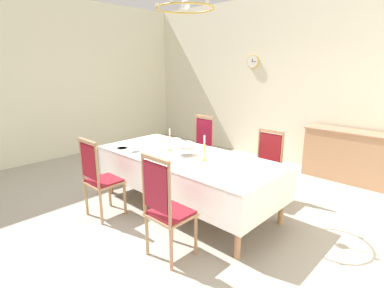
{
  "coord_description": "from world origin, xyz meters",
  "views": [
    {
      "loc": [
        2.81,
        -2.84,
        2.0
      ],
      "look_at": [
        0.12,
        0.01,
        0.97
      ],
      "focal_mm": 28.23,
      "sensor_mm": 36.0,
      "label": 1
    }
  ],
  "objects_px": {
    "dining_table": "(186,160)",
    "bowl_far_left": "(175,140)",
    "candlestick_east": "(204,150)",
    "chair_south_a": "(99,177)",
    "bowl_far_right": "(122,149)",
    "spoon_secondary": "(201,147)",
    "chair_south_b": "(166,207)",
    "candlestick_west": "(170,142)",
    "mounted_clock": "(253,62)",
    "soup_tureen": "(186,148)",
    "chair_north_a": "(200,147)",
    "spoon_primary": "(133,151)",
    "bowl_near_right": "(205,148)",
    "sideboard": "(347,156)",
    "chair_north_b": "(265,165)",
    "bowl_near_left": "(136,152)",
    "chandelier": "(185,8)"
  },
  "relations": [
    {
      "from": "spoon_primary",
      "to": "chair_north_b",
      "type": "bearing_deg",
      "value": 57.8
    },
    {
      "from": "chandelier",
      "to": "chair_north_b",
      "type": "bearing_deg",
      "value": 55.51
    },
    {
      "from": "dining_table",
      "to": "bowl_far_left",
      "type": "height_order",
      "value": "bowl_far_left"
    },
    {
      "from": "spoon_primary",
      "to": "sideboard",
      "type": "xyz_separation_m",
      "value": [
        2.0,
        3.1,
        -0.33
      ]
    },
    {
      "from": "chair_south_b",
      "to": "bowl_near_left",
      "type": "relative_size",
      "value": 7.01
    },
    {
      "from": "chair_south_a",
      "to": "candlestick_west",
      "type": "bearing_deg",
      "value": 72.89
    },
    {
      "from": "spoon_secondary",
      "to": "chair_south_b",
      "type": "bearing_deg",
      "value": -63.1
    },
    {
      "from": "chair_south_a",
      "to": "chair_south_b",
      "type": "bearing_deg",
      "value": -0.16
    },
    {
      "from": "chair_south_b",
      "to": "candlestick_east",
      "type": "height_order",
      "value": "chair_south_b"
    },
    {
      "from": "chair_north_a",
      "to": "sideboard",
      "type": "height_order",
      "value": "chair_north_a"
    },
    {
      "from": "bowl_near_right",
      "to": "bowl_far_right",
      "type": "xyz_separation_m",
      "value": [
        -0.84,
        -0.89,
        0.0
      ]
    },
    {
      "from": "chair_north_b",
      "to": "mounted_clock",
      "type": "height_order",
      "value": "mounted_clock"
    },
    {
      "from": "chandelier",
      "to": "mounted_clock",
      "type": "bearing_deg",
      "value": 106.2
    },
    {
      "from": "chair_south_a",
      "to": "bowl_far_left",
      "type": "bearing_deg",
      "value": 92.88
    },
    {
      "from": "chair_north_b",
      "to": "spoon_secondary",
      "type": "height_order",
      "value": "chair_north_b"
    },
    {
      "from": "bowl_near_right",
      "to": "bowl_far_left",
      "type": "distance_m",
      "value": 0.67
    },
    {
      "from": "candlestick_east",
      "to": "bowl_far_left",
      "type": "relative_size",
      "value": 1.71
    },
    {
      "from": "dining_table",
      "to": "mounted_clock",
      "type": "distance_m",
      "value": 3.35
    },
    {
      "from": "bowl_near_left",
      "to": "mounted_clock",
      "type": "distance_m",
      "value": 3.61
    },
    {
      "from": "chair_south_a",
      "to": "chair_north_b",
      "type": "xyz_separation_m",
      "value": [
        1.31,
        1.97,
        -0.01
      ]
    },
    {
      "from": "chair_north_a",
      "to": "soup_tureen",
      "type": "xyz_separation_m",
      "value": [
        0.63,
        -0.99,
        0.31
      ]
    },
    {
      "from": "mounted_clock",
      "to": "spoon_primary",
      "type": "bearing_deg",
      "value": -87.02
    },
    {
      "from": "dining_table",
      "to": "chair_north_a",
      "type": "bearing_deg",
      "value": 122.73
    },
    {
      "from": "chair_south_a",
      "to": "chair_south_b",
      "type": "distance_m",
      "value": 1.31
    },
    {
      "from": "bowl_near_left",
      "to": "bowl_far_right",
      "type": "bearing_deg",
      "value": -175.0
    },
    {
      "from": "chair_north_b",
      "to": "candlestick_east",
      "type": "height_order",
      "value": "candlestick_east"
    },
    {
      "from": "candlestick_west",
      "to": "bowl_far_left",
      "type": "distance_m",
      "value": 0.6
    },
    {
      "from": "candlestick_west",
      "to": "chandelier",
      "type": "distance_m",
      "value": 1.8
    },
    {
      "from": "soup_tureen",
      "to": "spoon_secondary",
      "type": "height_order",
      "value": "soup_tureen"
    },
    {
      "from": "soup_tureen",
      "to": "bowl_far_left",
      "type": "height_order",
      "value": "soup_tureen"
    },
    {
      "from": "spoon_secondary",
      "to": "chandelier",
      "type": "bearing_deg",
      "value": -75.52
    },
    {
      "from": "candlestick_west",
      "to": "sideboard",
      "type": "relative_size",
      "value": 0.23
    },
    {
      "from": "candlestick_west",
      "to": "mounted_clock",
      "type": "distance_m",
      "value": 3.2
    },
    {
      "from": "spoon_primary",
      "to": "dining_table",
      "type": "bearing_deg",
      "value": 42.82
    },
    {
      "from": "chair_south_b",
      "to": "bowl_near_right",
      "type": "distance_m",
      "value": 1.61
    },
    {
      "from": "bowl_near_right",
      "to": "spoon_primary",
      "type": "bearing_deg",
      "value": -127.42
    },
    {
      "from": "sideboard",
      "to": "chair_north_a",
      "type": "bearing_deg",
      "value": 41.23
    },
    {
      "from": "candlestick_west",
      "to": "soup_tureen",
      "type": "bearing_deg",
      "value": -0.0
    },
    {
      "from": "sideboard",
      "to": "chair_south_b",
      "type": "bearing_deg",
      "value": 80.14
    },
    {
      "from": "dining_table",
      "to": "bowl_far_left",
      "type": "bearing_deg",
      "value": 147.07
    },
    {
      "from": "dining_table",
      "to": "spoon_secondary",
      "type": "xyz_separation_m",
      "value": [
        -0.14,
        0.47,
        0.08
      ]
    },
    {
      "from": "chair_south_a",
      "to": "spoon_primary",
      "type": "relative_size",
      "value": 6.23
    },
    {
      "from": "chair_north_b",
      "to": "bowl_near_right",
      "type": "xyz_separation_m",
      "value": [
        -0.71,
        -0.55,
        0.24
      ]
    },
    {
      "from": "candlestick_east",
      "to": "chandelier",
      "type": "distance_m",
      "value": 1.79
    },
    {
      "from": "bowl_near_right",
      "to": "spoon_secondary",
      "type": "bearing_deg",
      "value": 165.86
    },
    {
      "from": "chair_north_b",
      "to": "bowl_far_left",
      "type": "distance_m",
      "value": 1.5
    },
    {
      "from": "soup_tureen",
      "to": "chair_north_b",
      "type": "bearing_deg",
      "value": 55.19
    },
    {
      "from": "chair_south_a",
      "to": "bowl_far_right",
      "type": "xyz_separation_m",
      "value": [
        -0.24,
        0.53,
        0.23
      ]
    },
    {
      "from": "chair_north_a",
      "to": "dining_table",
      "type": "bearing_deg",
      "value": 122.73
    },
    {
      "from": "spoon_primary",
      "to": "chandelier",
      "type": "distance_m",
      "value": 2.05
    }
  ]
}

